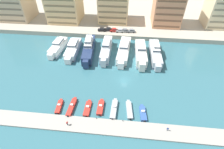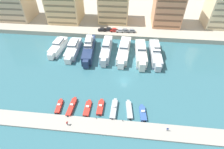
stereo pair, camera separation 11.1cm
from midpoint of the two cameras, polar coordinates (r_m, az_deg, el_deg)
The scene contains 29 objects.
ground_plane at distance 67.54m, azimuth 4.08°, elevation -1.99°, with size 400.00×400.00×0.00m, color #336670.
quay_promenade at distance 123.59m, azimuth 5.77°, elevation 19.76°, with size 180.00×70.00×2.30m, color #ADA38E.
pier_dock at distance 53.95m, azimuth 2.90°, elevation -17.16°, with size 120.00×5.32×0.57m, color #9E998E.
yacht_white_far_left at distance 86.91m, azimuth -17.15°, elevation 8.71°, with size 5.43×17.19×6.42m.
yacht_white_left at distance 83.46m, azimuth -12.54°, elevation 8.24°, with size 5.12×18.96×6.67m.
yacht_navy_mid_left at distance 81.00m, azimuth -7.52°, elevation 8.42°, with size 5.97×23.03×8.89m.
yacht_silver_center_left at distance 80.32m, azimuth -1.82°, elevation 8.30°, with size 4.05×21.36×7.72m.
yacht_white_center at distance 80.23m, azimuth 3.96°, elevation 7.94°, with size 5.91×22.83×7.15m.
yacht_ivory_center_right at distance 78.55m, azimuth 9.45°, elevation 6.92°, with size 5.09×20.43×7.86m.
yacht_silver_mid_right at distance 80.71m, azimuth 14.05°, elevation 6.98°, with size 4.62×21.90×7.90m.
motorboat_red_far_left at distance 60.83m, azimuth -16.84°, elevation -9.95°, with size 1.95×6.19×1.31m.
motorboat_red_left at distance 59.53m, azimuth -12.99°, elevation -10.28°, with size 1.91×7.99×1.53m.
motorboat_red_mid_left at distance 58.46m, azimuth -7.96°, elevation -10.87°, with size 1.85×6.82×1.25m.
motorboat_red_center_left at distance 58.13m, azimuth -3.75°, elevation -10.65°, with size 1.87×6.62×1.42m.
motorboat_grey_center at distance 57.60m, azimuth 0.65°, elevation -11.18°, with size 2.04×8.43×1.57m.
motorboat_grey_center_right at distance 57.78m, azimuth 5.66°, elevation -11.38°, with size 2.51×7.77×0.89m.
motorboat_blue_mid_right at distance 57.52m, azimuth 10.07°, elevation -12.33°, with size 2.38×6.53×1.45m.
car_black_far_left at distance 95.37m, azimuth -3.24°, elevation 14.51°, with size 4.15×2.03×1.80m.
car_black_left at distance 95.48m, azimuth -1.14°, elevation 14.60°, with size 4.12×1.96×1.80m.
car_red_mid_left at distance 94.66m, azimuth 0.75°, elevation 14.35°, with size 4.24×2.23×1.80m.
car_silver_center_left at distance 94.26m, azimuth 2.67°, elevation 14.19°, with size 4.17×2.05×1.80m.
car_grey_center at distance 94.53m, azimuth 4.22°, elevation 14.20°, with size 4.11×1.93×1.80m.
car_grey_center_right at distance 94.48m, azimuth 6.44°, elevation 14.04°, with size 4.23×2.20×1.80m.
apartment_block_mid_left at distance 104.92m, azimuth 0.66°, elevation 21.27°, with size 16.56×15.06×17.71m.
apartment_block_center_left at distance 102.94m, azimuth 18.31°, elevation 22.23°, with size 15.10×14.30×28.68m.
pedestrian_near_edge at distance 54.75m, azimuth 17.76°, elevation -16.58°, with size 0.61×0.26×1.57m.
pedestrian_mid_deck at distance 54.93m, azimuth -14.43°, elevation -15.02°, with size 0.40×0.64×1.76m.
bollard_west at distance 55.33m, azimuth -5.15°, elevation -13.96°, with size 0.20×0.20×0.61m.
bollard_west_mid at distance 54.74m, azimuth 3.56°, elevation -14.72°, with size 0.20×0.20×0.61m.
Camera 2 is at (0.40, -49.22, 46.25)m, focal length 28.00 mm.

